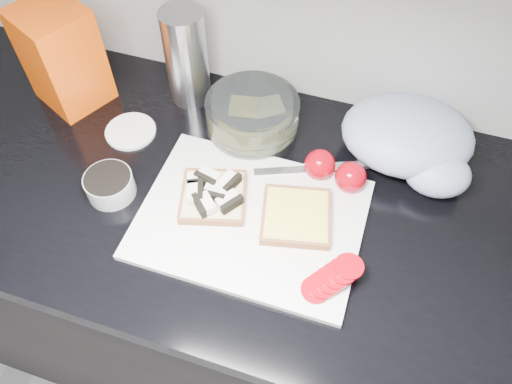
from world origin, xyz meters
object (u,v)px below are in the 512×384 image
cutting_board (251,219)px  bread_bag (62,57)px  steel_canister (186,57)px  glass_bowl (252,116)px

cutting_board → bread_bag: bread_bag is taller
cutting_board → bread_bag: size_ratio=1.88×
bread_bag → steel_canister: size_ratio=1.01×
glass_bowl → cutting_board: bearing=-72.4°
glass_bowl → bread_bag: size_ratio=0.89×
bread_bag → cutting_board: bearing=3.5°
steel_canister → cutting_board: bearing=-49.9°
cutting_board → steel_canister: bearing=130.1°
bread_bag → steel_canister: 0.26m
glass_bowl → steel_canister: bearing=160.9°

